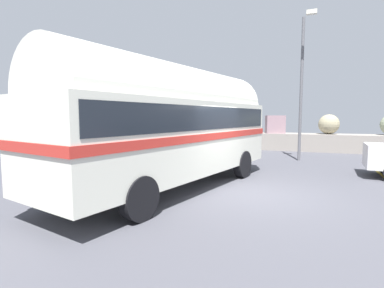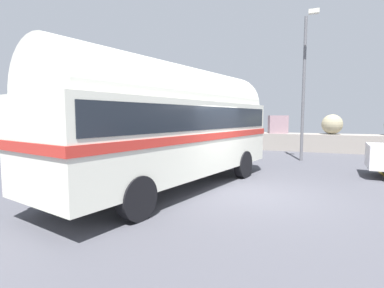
% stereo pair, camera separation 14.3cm
% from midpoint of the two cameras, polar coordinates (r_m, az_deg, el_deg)
% --- Properties ---
extents(ground, '(32.00, 26.00, 0.02)m').
position_cam_midpoint_polar(ground, '(8.52, 11.60, -9.55)').
color(ground, '#46474E').
extents(breakwater, '(31.36, 2.49, 2.49)m').
position_cam_midpoint_polar(breakwater, '(20.06, 16.69, 1.12)').
color(breakwater, gray).
rests_on(breakwater, ground).
extents(vintage_coach, '(4.22, 8.90, 3.70)m').
position_cam_midpoint_polar(vintage_coach, '(8.70, -4.18, 4.46)').
color(vintage_coach, black).
rests_on(vintage_coach, ground).
extents(lamp_post, '(0.63, 1.05, 6.90)m').
position_cam_midpoint_polar(lamp_post, '(15.17, 20.59, 11.39)').
color(lamp_post, '#5B5B60').
rests_on(lamp_post, ground).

